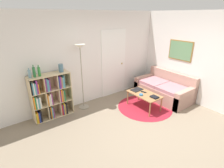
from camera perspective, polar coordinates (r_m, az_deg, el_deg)
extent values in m
plane|color=gray|center=(4.16, 12.38, -15.59)|extent=(14.00, 14.00, 0.00)
cube|color=silver|center=(5.19, -5.39, 8.43)|extent=(7.37, 0.05, 2.60)
cube|color=white|center=(5.57, 0.57, 6.70)|extent=(0.91, 0.02, 2.08)
sphere|color=tan|center=(5.76, 3.25, 6.73)|extent=(0.04, 0.04, 0.04)
cube|color=silver|center=(5.90, 19.78, 8.88)|extent=(0.05, 5.22, 2.60)
cube|color=olive|center=(5.73, 21.45, 10.14)|extent=(0.02, 0.78, 0.59)
cube|color=#669366|center=(5.72, 21.38, 10.13)|extent=(0.01, 0.72, 0.53)
cylinder|color=maroon|center=(5.18, 10.65, -7.34)|extent=(1.55, 1.55, 0.01)
cube|color=beige|center=(4.58, -24.88, -5.12)|extent=(0.02, 0.34, 1.15)
cube|color=beige|center=(4.82, -13.71, -2.30)|extent=(0.02, 0.34, 1.15)
cube|color=beige|center=(4.47, -20.04, 2.89)|extent=(0.99, 0.34, 0.02)
cube|color=beige|center=(4.93, -18.33, -9.65)|extent=(0.99, 0.34, 0.02)
cube|color=beige|center=(4.82, -19.76, -3.01)|extent=(0.99, 0.02, 1.15)
cube|color=beige|center=(4.64, -20.99, -4.15)|extent=(0.02, 0.32, 1.12)
cube|color=beige|center=(4.72, -17.33, -3.23)|extent=(0.02, 0.32, 1.12)
cube|color=beige|center=(4.75, -18.87, -5.72)|extent=(0.95, 0.32, 0.02)
cube|color=beige|center=(4.60, -19.43, -1.60)|extent=(0.95, 0.32, 0.02)
cube|color=gold|center=(4.73, -23.52, -9.85)|extent=(0.03, 0.22, 0.27)
cube|color=orange|center=(4.74, -23.23, -9.67)|extent=(0.02, 0.24, 0.28)
cube|color=navy|center=(4.73, -22.74, -9.74)|extent=(0.03, 0.20, 0.27)
cube|color=black|center=(4.74, -22.40, -9.29)|extent=(0.03, 0.23, 0.31)
cube|color=black|center=(4.77, -19.79, -8.69)|extent=(0.02, 0.20, 0.31)
cube|color=orange|center=(4.80, -19.57, -8.45)|extent=(0.02, 0.26, 0.32)
cube|color=teal|center=(4.81, -19.22, -8.39)|extent=(0.03, 0.26, 0.31)
cube|color=#7F287A|center=(4.80, -18.75, -8.59)|extent=(0.02, 0.20, 0.28)
cube|color=#B21E23|center=(4.87, -16.21, -7.69)|extent=(0.03, 0.23, 0.30)
cube|color=navy|center=(4.86, -15.81, -7.81)|extent=(0.02, 0.20, 0.28)
cube|color=gold|center=(4.86, -15.59, -7.47)|extent=(0.02, 0.19, 0.33)
cube|color=olive|center=(4.90, -15.46, -7.40)|extent=(0.03, 0.27, 0.29)
cube|color=black|center=(4.89, -14.93, -7.42)|extent=(0.03, 0.21, 0.29)
cube|color=orange|center=(4.54, -24.24, -5.53)|extent=(0.03, 0.20, 0.32)
cube|color=#196B38|center=(4.54, -23.84, -5.46)|extent=(0.03, 0.19, 0.32)
cube|color=silver|center=(4.58, -23.51, -5.42)|extent=(0.03, 0.25, 0.28)
cube|color=teal|center=(4.59, -23.09, -5.41)|extent=(0.03, 0.26, 0.26)
cube|color=silver|center=(4.57, -22.59, -5.29)|extent=(0.03, 0.21, 0.28)
cube|color=orange|center=(4.63, -20.48, -4.58)|extent=(0.02, 0.26, 0.29)
cube|color=silver|center=(4.64, -20.08, -4.70)|extent=(0.03, 0.25, 0.25)
cube|color=silver|center=(4.64, -19.73, -4.35)|extent=(0.03, 0.27, 0.29)
cube|color=#7F287A|center=(4.62, -19.26, -4.45)|extent=(0.02, 0.19, 0.29)
cube|color=#7F287A|center=(4.70, -16.83, -3.47)|extent=(0.02, 0.26, 0.32)
cube|color=orange|center=(4.68, -16.37, -3.46)|extent=(0.03, 0.21, 0.33)
cube|color=olive|center=(4.71, -15.99, -3.38)|extent=(0.03, 0.23, 0.31)
cube|color=#196B38|center=(4.73, -15.65, -3.36)|extent=(0.03, 0.25, 0.29)
cube|color=black|center=(4.41, -25.00, -1.50)|extent=(0.02, 0.22, 0.26)
cube|color=teal|center=(4.42, -24.73, -1.26)|extent=(0.02, 0.24, 0.28)
cube|color=silver|center=(4.42, -24.38, -1.18)|extent=(0.03, 0.23, 0.28)
cube|color=teal|center=(4.42, -23.90, -1.27)|extent=(0.03, 0.21, 0.26)
cube|color=#7F287A|center=(4.41, -23.54, -0.71)|extent=(0.03, 0.21, 0.34)
cube|color=orange|center=(4.42, -23.03, -1.18)|extent=(0.02, 0.19, 0.25)
cube|color=#7F287A|center=(4.46, -21.06, -0.17)|extent=(0.02, 0.23, 0.32)
cube|color=teal|center=(4.46, -20.65, -0.12)|extent=(0.02, 0.21, 0.32)
cube|color=teal|center=(4.49, -20.34, -0.18)|extent=(0.02, 0.24, 0.29)
cube|color=#7F287A|center=(4.49, -20.00, -0.04)|extent=(0.02, 0.23, 0.30)
cube|color=navy|center=(4.56, -17.30, 0.66)|extent=(0.02, 0.25, 0.31)
cube|color=#7F287A|center=(4.56, -16.90, 0.75)|extent=(0.03, 0.24, 0.31)
cube|color=olive|center=(4.56, -16.44, 0.68)|extent=(0.03, 0.21, 0.29)
cube|color=teal|center=(4.58, -16.03, 0.69)|extent=(0.03, 0.21, 0.28)
cube|color=teal|center=(4.59, -15.78, 1.06)|extent=(0.02, 0.24, 0.32)
cylinder|color=gray|center=(5.15, -9.14, -7.36)|extent=(0.29, 0.29, 0.01)
cylinder|color=gray|center=(4.78, -9.77, 2.00)|extent=(0.02, 0.02, 1.70)
cone|color=white|center=(4.57, -10.46, 12.06)|extent=(0.28, 0.28, 0.10)
cube|color=tan|center=(5.77, 16.37, -2.50)|extent=(0.93, 1.69, 0.41)
cube|color=tan|center=(5.99, 18.84, 0.17)|extent=(0.16, 1.69, 0.80)
cube|color=tan|center=(5.37, 22.89, -4.44)|extent=(0.93, 0.16, 0.55)
cube|color=tan|center=(6.19, 10.88, 0.40)|extent=(0.93, 0.16, 0.55)
cube|color=#B17881|center=(5.43, 18.97, -1.44)|extent=(0.73, 0.67, 0.10)
cube|color=#B17881|center=(5.81, 13.50, 0.68)|extent=(0.73, 0.67, 0.10)
cube|color=#996B42|center=(4.95, 10.50, -3.22)|extent=(0.53, 0.94, 0.02)
cylinder|color=#996B42|center=(4.65, 12.25, -8.18)|extent=(0.04, 0.04, 0.42)
cylinder|color=#996B42|center=(5.17, 5.15, -4.47)|extent=(0.04, 0.04, 0.42)
cylinder|color=#996B42|center=(4.96, 15.75, -6.49)|extent=(0.04, 0.04, 0.42)
cylinder|color=#996B42|center=(5.46, 8.70, -3.19)|extent=(0.04, 0.04, 0.42)
cube|color=black|center=(5.14, 8.09, -1.82)|extent=(0.36, 0.25, 0.02)
cylinder|color=teal|center=(4.82, 9.47, -3.46)|extent=(0.11, 0.11, 0.04)
cube|color=black|center=(4.77, 13.73, -4.25)|extent=(0.16, 0.20, 0.02)
cube|color=black|center=(4.77, 13.68, -4.05)|extent=(0.16, 0.20, 0.02)
cube|color=black|center=(5.02, 10.28, -2.57)|extent=(0.10, 0.16, 0.02)
cylinder|color=#6B93A3|center=(4.34, -25.32, 2.95)|extent=(0.06, 0.06, 0.18)
cylinder|color=#6B93A3|center=(4.31, -25.57, 4.38)|extent=(0.02, 0.02, 0.05)
cylinder|color=#236633|center=(4.34, -24.09, 3.50)|extent=(0.06, 0.06, 0.23)
cylinder|color=#236633|center=(4.30, -24.38, 5.33)|extent=(0.02, 0.02, 0.06)
cylinder|color=#2D8438|center=(4.38, -22.71, 3.71)|extent=(0.06, 0.06, 0.21)
cylinder|color=#2D8438|center=(4.34, -22.96, 5.37)|extent=(0.02, 0.02, 0.05)
cylinder|color=slate|center=(4.53, -16.35, 5.03)|extent=(0.12, 0.12, 0.20)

